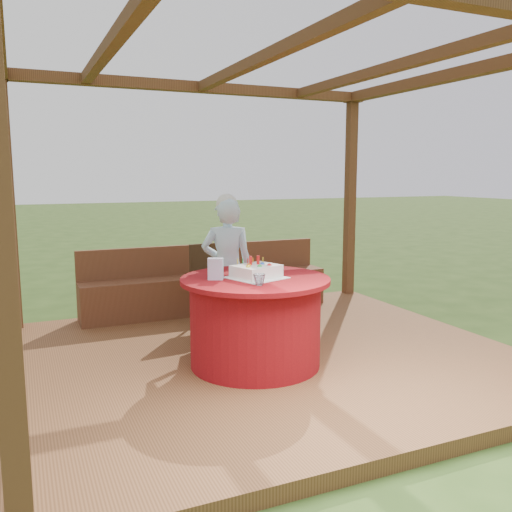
{
  "coord_description": "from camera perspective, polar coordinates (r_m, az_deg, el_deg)",
  "views": [
    {
      "loc": [
        -2.06,
        -4.41,
        1.77
      ],
      "look_at": [
        0.0,
        0.25,
        1.0
      ],
      "focal_mm": 38.0,
      "sensor_mm": 36.0,
      "label": 1
    }
  ],
  "objects": [
    {
      "name": "elderly_woman",
      "position": [
        5.46,
        -3.04,
        -1.1
      ],
      "size": [
        0.6,
        0.5,
        1.46
      ],
      "color": "#A1D3EF",
      "rests_on": "deck"
    },
    {
      "name": "birthday_cake",
      "position": [
        4.61,
        0.03,
        -1.63
      ],
      "size": [
        0.53,
        0.53,
        0.19
      ],
      "color": "white",
      "rests_on": "table"
    },
    {
      "name": "pergola",
      "position": [
        4.91,
        1.23,
        16.05
      ],
      "size": [
        4.5,
        4.0,
        2.72
      ],
      "color": "brown",
      "rests_on": "deck"
    },
    {
      "name": "drinking_glass",
      "position": [
        4.31,
        0.34,
        -2.51
      ],
      "size": [
        0.12,
        0.12,
        0.09
      ],
      "primitive_type": "imported",
      "rotation": [
        0.0,
        0.0,
        0.21
      ],
      "color": "white",
      "rests_on": "table"
    },
    {
      "name": "deck",
      "position": [
        5.16,
        1.14,
        -10.77
      ],
      "size": [
        4.5,
        4.0,
        0.12
      ],
      "primitive_type": "cube",
      "color": "brown",
      "rests_on": "ground"
    },
    {
      "name": "ground",
      "position": [
        5.18,
        1.14,
        -11.39
      ],
      "size": [
        60.0,
        60.0,
        0.0
      ],
      "primitive_type": "plane",
      "color": "#2A4517",
      "rests_on": "ground"
    },
    {
      "name": "table",
      "position": [
        4.72,
        -0.08,
        -6.84
      ],
      "size": [
        1.28,
        1.28,
        0.78
      ],
      "color": "maroon",
      "rests_on": "deck"
    },
    {
      "name": "chair",
      "position": [
        5.97,
        -4.52,
        -2.54
      ],
      "size": [
        0.48,
        0.48,
        0.89
      ],
      "color": "#332010",
      "rests_on": "deck"
    },
    {
      "name": "gift_bag",
      "position": [
        4.55,
        -4.28,
        -1.36
      ],
      "size": [
        0.15,
        0.13,
        0.18
      ],
      "primitive_type": "cube",
      "rotation": [
        0.0,
        0.0,
        -0.43
      ],
      "color": "#D88BBD",
      "rests_on": "table"
    },
    {
      "name": "bench",
      "position": [
        6.61,
        -5.16,
        -3.52
      ],
      "size": [
        3.0,
        0.42,
        0.8
      ],
      "color": "brown",
      "rests_on": "deck"
    }
  ]
}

